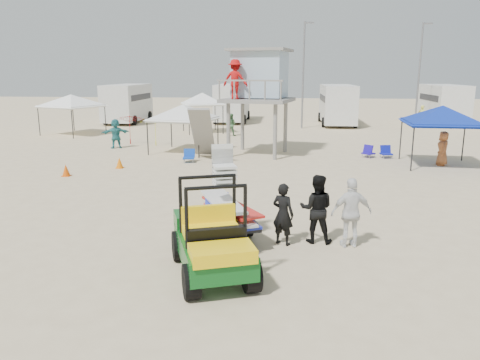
# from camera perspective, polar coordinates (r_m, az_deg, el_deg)

# --- Properties ---
(ground) EXTENTS (140.00, 140.00, 0.00)m
(ground) POSITION_cam_1_polar(r_m,az_deg,el_deg) (11.01, -4.19, -10.10)
(ground) COLOR beige
(ground) RESTS_ON ground
(utility_cart) EXTENTS (2.20, 3.04, 2.08)m
(utility_cart) POSITION_cam_1_polar(r_m,az_deg,el_deg) (10.06, -3.58, -6.43)
(utility_cart) COLOR #0C5118
(utility_cart) RESTS_ON ground
(surf_trailer) EXTENTS (1.99, 2.72, 2.20)m
(surf_trailer) POSITION_cam_1_polar(r_m,az_deg,el_deg) (12.28, -1.82, -3.14)
(surf_trailer) COLOR black
(surf_trailer) RESTS_ON ground
(man_left) EXTENTS (0.70, 0.61, 1.61)m
(man_left) POSITION_cam_1_polar(r_m,az_deg,el_deg) (11.93, 5.27, -4.16)
(man_left) COLOR black
(man_left) RESTS_ON ground
(man_mid) EXTENTS (0.93, 0.75, 1.79)m
(man_mid) POSITION_cam_1_polar(r_m,az_deg,el_deg) (12.17, 9.30, -3.48)
(man_mid) COLOR black
(man_mid) RESTS_ON ground
(man_right) EXTENTS (1.11, 0.64, 1.78)m
(man_right) POSITION_cam_1_polar(r_m,az_deg,el_deg) (12.02, 13.42, -3.91)
(man_right) COLOR white
(man_right) RESTS_ON ground
(lifeguard_tower) EXTENTS (3.96, 3.96, 5.36)m
(lifeguard_tower) POSITION_cam_1_polar(r_m,az_deg,el_deg) (24.89, 2.02, 12.29)
(lifeguard_tower) COLOR gray
(lifeguard_tower) RESTS_ON ground
(canopy_blue) EXTENTS (3.33, 3.33, 3.22)m
(canopy_blue) POSITION_cam_1_polar(r_m,az_deg,el_deg) (23.64, 23.50, 7.98)
(canopy_blue) COLOR black
(canopy_blue) RESTS_ON ground
(canopy_white_a) EXTENTS (3.61, 3.61, 3.01)m
(canopy_white_a) POSITION_cam_1_polar(r_m,az_deg,el_deg) (25.74, -6.93, 8.83)
(canopy_white_a) COLOR black
(canopy_white_a) RESTS_ON ground
(canopy_white_b) EXTENTS (4.25, 4.25, 3.19)m
(canopy_white_b) POSITION_cam_1_polar(r_m,az_deg,el_deg) (35.01, -19.92, 9.54)
(canopy_white_b) COLOR black
(canopy_white_b) RESTS_ON ground
(canopy_white_c) EXTENTS (3.37, 3.37, 3.26)m
(canopy_white_c) POSITION_cam_1_polar(r_m,az_deg,el_deg) (34.17, -4.63, 10.32)
(canopy_white_c) COLOR black
(canopy_white_c) RESTS_ON ground
(umbrella_a) EXTENTS (2.30, 2.33, 1.79)m
(umbrella_a) POSITION_cam_1_polar(r_m,az_deg,el_deg) (29.29, -13.29, 5.99)
(umbrella_a) COLOR #B51413
(umbrella_a) RESTS_ON ground
(umbrella_b) EXTENTS (2.49, 2.51, 1.74)m
(umbrella_b) POSITION_cam_1_polar(r_m,az_deg,el_deg) (28.41, -10.26, 5.87)
(umbrella_b) COLOR yellow
(umbrella_b) RESTS_ON ground
(cone_near) EXTENTS (0.34, 0.34, 0.50)m
(cone_near) POSITION_cam_1_polar(r_m,az_deg,el_deg) (21.12, -20.45, 1.11)
(cone_near) COLOR #D74C06
(cone_near) RESTS_ON ground
(cone_far) EXTENTS (0.34, 0.34, 0.50)m
(cone_far) POSITION_cam_1_polar(r_m,az_deg,el_deg) (22.14, -14.48, 2.04)
(cone_far) COLOR orange
(cone_far) RESTS_ON ground
(beach_chair_a) EXTENTS (0.60, 0.65, 0.64)m
(beach_chair_a) POSITION_cam_1_polar(r_m,az_deg,el_deg) (23.05, -6.25, 2.96)
(beach_chair_a) COLOR #103FB0
(beach_chair_a) RESTS_ON ground
(beach_chair_b) EXTENTS (0.64, 0.69, 0.64)m
(beach_chair_b) POSITION_cam_1_polar(r_m,az_deg,el_deg) (25.21, 17.35, 3.31)
(beach_chair_b) COLOR #0E17A0
(beach_chair_b) RESTS_ON ground
(beach_chair_c) EXTENTS (0.73, 0.87, 0.64)m
(beach_chair_c) POSITION_cam_1_polar(r_m,az_deg,el_deg) (25.10, 15.35, 3.40)
(beach_chair_c) COLOR #1B0E9B
(beach_chair_c) RESTS_ON ground
(rv_far_left) EXTENTS (2.64, 6.80, 3.25)m
(rv_far_left) POSITION_cam_1_polar(r_m,az_deg,el_deg) (42.35, -13.56, 9.29)
(rv_far_left) COLOR silver
(rv_far_left) RESTS_ON ground
(rv_mid_left) EXTENTS (2.65, 6.50, 3.25)m
(rv_mid_left) POSITION_cam_1_polar(r_m,az_deg,el_deg) (41.81, -0.96, 9.60)
(rv_mid_left) COLOR silver
(rv_mid_left) RESTS_ON ground
(rv_mid_right) EXTENTS (2.64, 7.00, 3.25)m
(rv_mid_right) POSITION_cam_1_polar(r_m,az_deg,el_deg) (40.26, 11.79, 9.20)
(rv_mid_right) COLOR silver
(rv_mid_right) RESTS_ON ground
(rv_far_right) EXTENTS (2.64, 6.60, 3.25)m
(rv_far_right) POSITION_cam_1_polar(r_m,az_deg,el_deg) (43.59, 23.56, 8.67)
(rv_far_right) COLOR silver
(rv_far_right) RESTS_ON ground
(light_pole_left) EXTENTS (0.14, 0.14, 8.00)m
(light_pole_left) POSITION_cam_1_polar(r_m,az_deg,el_deg) (36.99, 7.70, 12.45)
(light_pole_left) COLOR slate
(light_pole_left) RESTS_ON ground
(light_pole_right) EXTENTS (0.14, 0.14, 8.00)m
(light_pole_right) POSITION_cam_1_polar(r_m,az_deg,el_deg) (39.80, 20.97, 11.76)
(light_pole_right) COLOR slate
(light_pole_right) RESTS_ON ground
(distant_beachgoers) EXTENTS (21.82, 17.26, 1.72)m
(distant_beachgoers) POSITION_cam_1_polar(r_m,az_deg,el_deg) (28.66, 1.73, 6.05)
(distant_beachgoers) COLOR #D5D250
(distant_beachgoers) RESTS_ON ground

